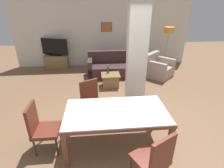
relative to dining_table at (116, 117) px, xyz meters
The scene contains 14 objects.
ground_plane 0.62m from the dining_table, ahead, with size 18.00×18.00×0.00m, color brown.
back_wall 4.86m from the dining_table, 89.99° to the left, with size 7.20×0.09×2.70m.
divider_pillar 1.78m from the dining_table, 65.55° to the left, with size 0.47×0.30×2.70m.
dining_table is the anchor object (origin of this frame).
dining_chair_head_left 1.36m from the dining_table, behind, with size 0.46×0.46×0.95m.
dining_chair_far_left 0.97m from the dining_table, 118.29° to the left, with size 0.62×0.62×0.95m.
dining_chair_near_right 0.98m from the dining_table, 62.27° to the right, with size 0.62×0.62×0.95m.
sofa 3.57m from the dining_table, 85.80° to the left, with size 1.79×0.88×0.86m.
armchair 3.84m from the dining_table, 59.50° to the left, with size 1.22×1.22×0.83m.
coffee_table 2.61m from the dining_table, 87.39° to the left, with size 0.59×0.51×0.42m.
bottle 2.71m from the dining_table, 89.03° to the left, with size 0.06×0.06×0.30m.
tv_stand 4.94m from the dining_table, 113.52° to the left, with size 0.92×0.40×0.54m.
tv_screen 4.94m from the dining_table, 113.52° to the left, with size 1.07×0.41×0.68m.
floor_lamp 4.98m from the dining_table, 58.67° to the left, with size 0.39×0.39×1.64m.
Camera 1 is at (-0.32, -2.61, 2.53)m, focal length 28.00 mm.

